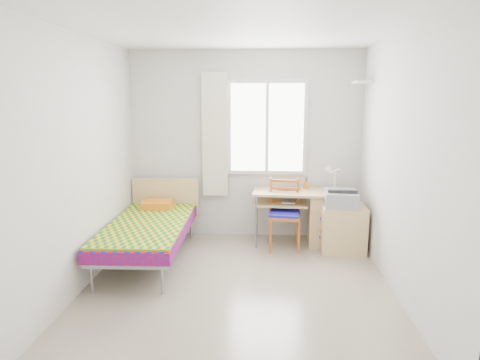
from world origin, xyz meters
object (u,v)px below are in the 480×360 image
object	(u,v)px
desk	(319,215)
chair	(285,210)
bed	(150,227)
cabinet	(342,228)
printer	(341,198)

from	to	relation	value
desk	chair	size ratio (longest dim) A/B	1.29
bed	cabinet	distance (m)	2.44
chair	printer	xyz separation A→B (m)	(0.70, -0.11, 0.19)
chair	cabinet	bearing A→B (deg)	0.02
desk	bed	bearing A→B (deg)	-158.26
chair	cabinet	distance (m)	0.78
bed	desk	distance (m)	2.24
cabinet	bed	bearing A→B (deg)	-168.03
chair	printer	world-z (taller)	chair
cabinet	desk	bearing A→B (deg)	136.66
cabinet	printer	bearing A→B (deg)	-154.19
bed	desk	bearing A→B (deg)	17.19
chair	printer	distance (m)	0.73
chair	desk	bearing A→B (deg)	28.04
bed	desk	size ratio (longest dim) A/B	1.65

